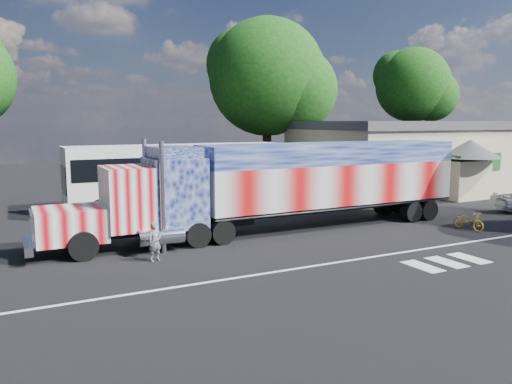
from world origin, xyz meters
name	(u,v)px	position (x,y,z in m)	size (l,w,h in m)	color
ground	(288,246)	(0.00, 0.00, 0.00)	(100.00, 100.00, 0.00)	black
lane_markings	(380,263)	(1.71, -3.77, 0.01)	(30.00, 2.67, 0.01)	silver
semi_truck	(287,183)	(1.41, 2.59, 2.28)	(20.78, 3.28, 4.43)	black
coach_bus	(180,175)	(-1.12, 10.92, 1.97)	(13.08, 3.04, 3.81)	white
hall_building	(438,154)	(19.92, 10.86, 2.62)	(22.40, 12.80, 5.20)	beige
woman	(155,242)	(-5.61, 0.24, 0.74)	(0.54, 0.35, 1.47)	slate
bicycle	(469,221)	(9.36, -1.22, 0.43)	(0.58, 1.65, 0.87)	gold
tree_ne_a	(269,78)	(8.37, 17.35, 8.54)	(9.58, 9.12, 13.16)	black
tree_far_ne	(414,86)	(25.39, 19.39, 8.60)	(7.51, 7.15, 12.24)	black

